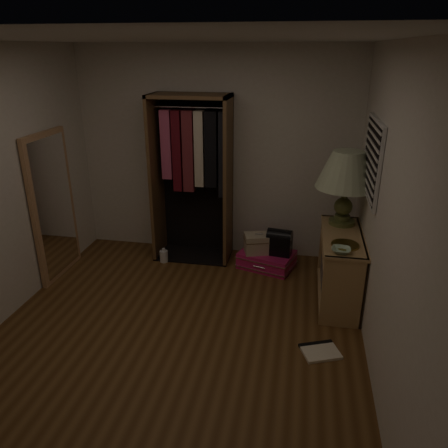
{
  "coord_description": "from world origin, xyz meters",
  "views": [
    {
      "loc": [
        1.09,
        -3.27,
        2.53
      ],
      "look_at": [
        0.3,
        0.95,
        0.8
      ],
      "focal_mm": 35.0,
      "sensor_mm": 36.0,
      "label": 1
    }
  ],
  "objects_px": {
    "console_bookshelf": "(339,264)",
    "pink_suitcase": "(267,259)",
    "train_case": "(259,243)",
    "white_jug": "(164,256)",
    "open_wardrobe": "(194,166)",
    "table_lamp": "(347,171)",
    "black_bag": "(279,241)",
    "floor_mirror": "(53,206)"
  },
  "relations": [
    {
      "from": "console_bookshelf",
      "to": "white_jug",
      "type": "xyz_separation_m",
      "value": [
        -2.12,
        0.45,
        -0.31
      ]
    },
    {
      "from": "black_bag",
      "to": "white_jug",
      "type": "bearing_deg",
      "value": -168.4
    },
    {
      "from": "open_wardrobe",
      "to": "floor_mirror",
      "type": "height_order",
      "value": "open_wardrobe"
    },
    {
      "from": "pink_suitcase",
      "to": "black_bag",
      "type": "distance_m",
      "value": 0.3
    },
    {
      "from": "train_case",
      "to": "white_jug",
      "type": "relative_size",
      "value": 2.19
    },
    {
      "from": "black_bag",
      "to": "table_lamp",
      "type": "xyz_separation_m",
      "value": [
        0.68,
        -0.27,
        0.98
      ]
    },
    {
      "from": "open_wardrobe",
      "to": "table_lamp",
      "type": "relative_size",
      "value": 2.44
    },
    {
      "from": "console_bookshelf",
      "to": "open_wardrobe",
      "type": "xyz_separation_m",
      "value": [
        -1.76,
        0.73,
        0.81
      ]
    },
    {
      "from": "pink_suitcase",
      "to": "console_bookshelf",
      "type": "bearing_deg",
      "value": -17.4
    },
    {
      "from": "open_wardrobe",
      "to": "black_bag",
      "type": "bearing_deg",
      "value": -9.91
    },
    {
      "from": "floor_mirror",
      "to": "white_jug",
      "type": "bearing_deg",
      "value": 23.99
    },
    {
      "from": "floor_mirror",
      "to": "train_case",
      "type": "distance_m",
      "value": 2.45
    },
    {
      "from": "floor_mirror",
      "to": "black_bag",
      "type": "height_order",
      "value": "floor_mirror"
    },
    {
      "from": "floor_mirror",
      "to": "pink_suitcase",
      "type": "height_order",
      "value": "floor_mirror"
    },
    {
      "from": "console_bookshelf",
      "to": "black_bag",
      "type": "bearing_deg",
      "value": 141.25
    },
    {
      "from": "train_case",
      "to": "white_jug",
      "type": "bearing_deg",
      "value": 166.99
    },
    {
      "from": "floor_mirror",
      "to": "train_case",
      "type": "relative_size",
      "value": 4.23
    },
    {
      "from": "floor_mirror",
      "to": "pink_suitcase",
      "type": "xyz_separation_m",
      "value": [
        2.42,
        0.6,
        -0.75
      ]
    },
    {
      "from": "pink_suitcase",
      "to": "table_lamp",
      "type": "xyz_separation_m",
      "value": [
        0.82,
        -0.29,
        1.24
      ]
    },
    {
      "from": "white_jug",
      "to": "table_lamp",
      "type": "bearing_deg",
      "value": -4.95
    },
    {
      "from": "train_case",
      "to": "table_lamp",
      "type": "bearing_deg",
      "value": -33.23
    },
    {
      "from": "white_jug",
      "to": "open_wardrobe",
      "type": "bearing_deg",
      "value": 37.35
    },
    {
      "from": "pink_suitcase",
      "to": "train_case",
      "type": "xyz_separation_m",
      "value": [
        -0.1,
        -0.02,
        0.22
      ]
    },
    {
      "from": "train_case",
      "to": "floor_mirror",
      "type": "bearing_deg",
      "value": 177.08
    },
    {
      "from": "pink_suitcase",
      "to": "train_case",
      "type": "bearing_deg",
      "value": -153.85
    },
    {
      "from": "open_wardrobe",
      "to": "white_jug",
      "type": "height_order",
      "value": "open_wardrobe"
    },
    {
      "from": "console_bookshelf",
      "to": "train_case",
      "type": "bearing_deg",
      "value": 149.59
    },
    {
      "from": "black_bag",
      "to": "pink_suitcase",
      "type": "bearing_deg",
      "value": -178.93
    },
    {
      "from": "table_lamp",
      "to": "train_case",
      "type": "bearing_deg",
      "value": 163.81
    },
    {
      "from": "train_case",
      "to": "pink_suitcase",
      "type": "bearing_deg",
      "value": -7.78
    },
    {
      "from": "pink_suitcase",
      "to": "floor_mirror",
      "type": "bearing_deg",
      "value": -149.2
    },
    {
      "from": "floor_mirror",
      "to": "black_bag",
      "type": "xyz_separation_m",
      "value": [
        2.57,
        0.58,
        -0.49
      ]
    },
    {
      "from": "open_wardrobe",
      "to": "table_lamp",
      "type": "height_order",
      "value": "open_wardrobe"
    },
    {
      "from": "console_bookshelf",
      "to": "pink_suitcase",
      "type": "distance_m",
      "value": 1.03
    },
    {
      "from": "open_wardrobe",
      "to": "floor_mirror",
      "type": "distance_m",
      "value": 1.7
    },
    {
      "from": "white_jug",
      "to": "train_case",
      "type": "bearing_deg",
      "value": 4.03
    },
    {
      "from": "console_bookshelf",
      "to": "black_bag",
      "type": "height_order",
      "value": "console_bookshelf"
    },
    {
      "from": "pink_suitcase",
      "to": "train_case",
      "type": "distance_m",
      "value": 0.24
    },
    {
      "from": "console_bookshelf",
      "to": "black_bag",
      "type": "xyz_separation_m",
      "value": [
        -0.67,
        0.54,
        -0.03
      ]
    },
    {
      "from": "train_case",
      "to": "black_bag",
      "type": "relative_size",
      "value": 1.25
    },
    {
      "from": "black_bag",
      "to": "train_case",
      "type": "bearing_deg",
      "value": -172.08
    },
    {
      "from": "open_wardrobe",
      "to": "floor_mirror",
      "type": "relative_size",
      "value": 1.21
    }
  ]
}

